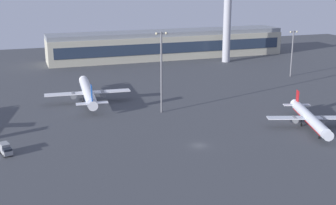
{
  "coord_description": "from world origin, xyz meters",
  "views": [
    {
      "loc": [
        -49.27,
        -114.86,
        48.56
      ],
      "look_at": [
        1.96,
        33.85,
        4.0
      ],
      "focal_mm": 48.1,
      "sensor_mm": 36.0,
      "label": 1
    }
  ],
  "objects_px": {
    "airplane_taxiway_distant": "(309,118)",
    "catering_truck": "(6,149)",
    "control_tower": "(227,15)",
    "airplane_near_gate": "(88,92)",
    "apron_light_west": "(161,68)",
    "apron_light_east": "(292,50)"
  },
  "relations": [
    {
      "from": "catering_truck",
      "to": "apron_light_west",
      "type": "distance_m",
      "value": 61.14
    },
    {
      "from": "airplane_near_gate",
      "to": "apron_light_east",
      "type": "bearing_deg",
      "value": 12.45
    },
    {
      "from": "control_tower",
      "to": "apron_light_east",
      "type": "relative_size",
      "value": 2.06
    },
    {
      "from": "airplane_near_gate",
      "to": "apron_light_west",
      "type": "relative_size",
      "value": 1.46
    },
    {
      "from": "airplane_taxiway_distant",
      "to": "control_tower",
      "type": "bearing_deg",
      "value": -84.58
    },
    {
      "from": "control_tower",
      "to": "apron_light_west",
      "type": "height_order",
      "value": "control_tower"
    },
    {
      "from": "apron_light_west",
      "to": "airplane_near_gate",
      "type": "bearing_deg",
      "value": 136.2
    },
    {
      "from": "airplane_taxiway_distant",
      "to": "apron_light_west",
      "type": "height_order",
      "value": "apron_light_west"
    },
    {
      "from": "control_tower",
      "to": "airplane_taxiway_distant",
      "type": "bearing_deg",
      "value": -102.81
    },
    {
      "from": "control_tower",
      "to": "airplane_near_gate",
      "type": "height_order",
      "value": "control_tower"
    },
    {
      "from": "control_tower",
      "to": "catering_truck",
      "type": "xyz_separation_m",
      "value": [
        -120.94,
        -107.31,
        -25.16
      ]
    },
    {
      "from": "apron_light_west",
      "to": "airplane_taxiway_distant",
      "type": "bearing_deg",
      "value": -38.75
    },
    {
      "from": "airplane_near_gate",
      "to": "catering_truck",
      "type": "xyz_separation_m",
      "value": [
        -30.8,
        -46.48,
        -2.59
      ]
    },
    {
      "from": "airplane_near_gate",
      "to": "apron_light_west",
      "type": "height_order",
      "value": "apron_light_west"
    },
    {
      "from": "airplane_near_gate",
      "to": "control_tower",
      "type": "bearing_deg",
      "value": 38.26
    },
    {
      "from": "airplane_taxiway_distant",
      "to": "airplane_near_gate",
      "type": "xyz_separation_m",
      "value": [
        -63.82,
        54.86,
        0.74
      ]
    },
    {
      "from": "catering_truck",
      "to": "apron_light_east",
      "type": "bearing_deg",
      "value": -171.78
    },
    {
      "from": "apron_light_west",
      "to": "catering_truck",
      "type": "bearing_deg",
      "value": -155.97
    },
    {
      "from": "apron_light_east",
      "to": "apron_light_west",
      "type": "bearing_deg",
      "value": -155.05
    },
    {
      "from": "control_tower",
      "to": "airplane_taxiway_distant",
      "type": "height_order",
      "value": "control_tower"
    },
    {
      "from": "airplane_taxiway_distant",
      "to": "catering_truck",
      "type": "relative_size",
      "value": 5.67
    },
    {
      "from": "airplane_taxiway_distant",
      "to": "catering_truck",
      "type": "height_order",
      "value": "airplane_taxiway_distant"
    }
  ]
}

